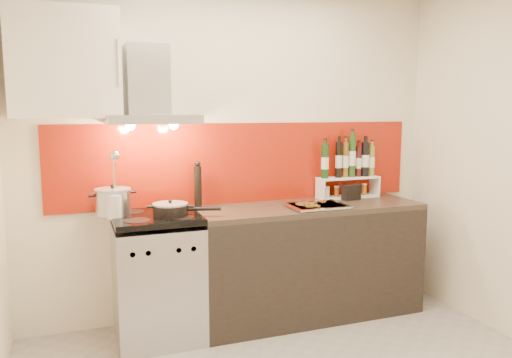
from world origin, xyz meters
name	(u,v)px	position (x,y,z in m)	size (l,w,h in m)	color
back_wall	(237,153)	(0.00, 1.40, 1.30)	(3.40, 0.02, 2.60)	silver
backsplash	(243,163)	(0.05, 1.39, 1.22)	(3.00, 0.02, 0.64)	maroon
range_stove	(158,278)	(-0.70, 1.10, 0.44)	(0.60, 0.60, 0.91)	#B7B7BA
counter	(308,260)	(0.50, 1.10, 0.45)	(1.80, 0.60, 0.90)	black
range_hood	(150,96)	(-0.70, 1.24, 1.74)	(0.62, 0.50, 0.61)	#B7B7BA
upper_cabinet	(65,63)	(-1.25, 1.22, 1.95)	(0.70, 0.35, 0.72)	white
stock_pot	(113,201)	(-0.98, 1.21, 1.00)	(0.25, 0.25, 0.22)	#B7B7BA
saute_pan	(172,209)	(-0.60, 1.03, 0.95)	(0.47, 0.25, 0.11)	black
utensil_jar	(114,199)	(-0.98, 1.10, 1.04)	(0.10, 0.15, 0.47)	silver
pepper_mill	(198,185)	(-0.35, 1.28, 1.08)	(0.06, 0.06, 0.36)	black
step_shelf	(350,170)	(0.97, 1.29, 1.14)	(0.55, 0.15, 0.53)	white
caddy_box	(351,193)	(0.93, 1.18, 0.96)	(0.15, 0.07, 0.13)	black
baking_tray	(316,205)	(0.51, 0.99, 0.92)	(0.44, 0.34, 0.03)	silver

